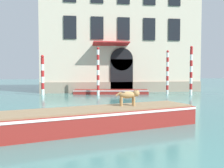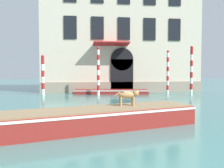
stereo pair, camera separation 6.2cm
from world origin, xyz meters
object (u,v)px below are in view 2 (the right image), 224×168
mooring_pole_2 (168,72)px  boat_moored_near_palazzo (111,92)px  mooring_pole_1 (43,75)px  dog_on_deck (128,95)px  mooring_pole_0 (191,70)px  mooring_pole_3 (98,71)px  boat_foreground (101,117)px

mooring_pole_2 → boat_moored_near_palazzo: bearing=164.1°
boat_moored_near_palazzo → mooring_pole_1: mooring_pole_1 is taller
mooring_pole_1 → mooring_pole_2: bearing=-4.0°
dog_on_deck → mooring_pole_0: bearing=55.5°
dog_on_deck → boat_moored_near_palazzo: bearing=85.2°
mooring_pole_3 → mooring_pole_0: bearing=-7.8°
dog_on_deck → mooring_pole_2: size_ratio=0.25×
dog_on_deck → mooring_pole_0: size_ratio=0.23×
mooring_pole_2 → mooring_pole_3: 5.95m
boat_moored_near_palazzo → boat_foreground: bearing=-91.6°
boat_moored_near_palazzo → mooring_pole_0: size_ratio=1.63×
mooring_pole_2 → dog_on_deck: bearing=-116.2°
mooring_pole_1 → mooring_pole_3: mooring_pole_3 is taller
dog_on_deck → mooring_pole_2: (5.81, 11.80, 0.76)m
boat_moored_near_palazzo → mooring_pole_2: bearing=-8.3°
boat_moored_near_palazzo → mooring_pole_2: mooring_pole_2 is taller
mooring_pole_3 → mooring_pole_2: bearing=-1.9°
mooring_pole_0 → mooring_pole_1: (-12.24, 1.60, -0.37)m
mooring_pole_3 → boat_moored_near_palazzo: bearing=42.8°
boat_foreground → boat_moored_near_palazzo: bearing=63.2°
mooring_pole_3 → mooring_pole_1: bearing=173.2°
dog_on_deck → mooring_pole_1: size_ratio=0.28×
mooring_pole_0 → mooring_pole_3: bearing=172.2°
dog_on_deck → boat_moored_near_palazzo: dog_on_deck is taller
dog_on_deck → mooring_pole_1: bearing=110.6°
dog_on_deck → mooring_pole_3: 12.03m
boat_moored_near_palazzo → mooring_pole_3: mooring_pole_3 is taller
mooring_pole_2 → mooring_pole_3: size_ratio=0.94×
mooring_pole_1 → mooring_pole_0: bearing=-7.4°
mooring_pole_1 → mooring_pole_3: bearing=-6.8°
boat_foreground → mooring_pole_0: mooring_pole_0 is taller
boat_foreground → mooring_pole_2: mooring_pole_2 is taller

